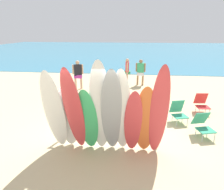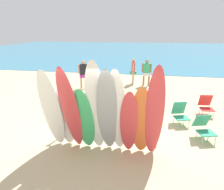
% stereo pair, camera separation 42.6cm
% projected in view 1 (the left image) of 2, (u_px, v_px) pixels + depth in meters
% --- Properties ---
extents(ground, '(60.00, 60.00, 0.00)m').
position_uv_depth(ground, '(127.00, 66.00, 19.64)').
color(ground, '#D3BC8C').
extents(ocean_water, '(60.00, 40.00, 0.02)m').
position_uv_depth(ocean_water, '(131.00, 50.00, 34.96)').
color(ocean_water, teal).
rests_on(ocean_water, ground).
extents(surfboard_rack, '(3.16, 0.07, 0.73)m').
position_uv_depth(surfboard_rack, '(108.00, 126.00, 6.22)').
color(surfboard_rack, brown).
rests_on(surfboard_rack, ground).
extents(surfboard_white_0, '(0.57, 0.88, 2.48)m').
position_uv_depth(surfboard_white_0, '(54.00, 112.00, 5.53)').
color(surfboard_white_0, white).
rests_on(surfboard_white_0, ground).
extents(surfboard_white_1, '(0.62, 0.65, 1.99)m').
position_uv_depth(surfboard_white_1, '(68.00, 118.00, 5.76)').
color(surfboard_white_1, white).
rests_on(surfboard_white_1, ground).
extents(surfboard_red_2, '(0.59, 0.97, 2.57)m').
position_uv_depth(surfboard_red_2, '(74.00, 112.00, 5.44)').
color(surfboard_red_2, '#D13D42').
rests_on(surfboard_red_2, ground).
extents(surfboard_green_3, '(0.60, 0.69, 1.98)m').
position_uv_depth(surfboard_green_3, '(88.00, 121.00, 5.61)').
color(surfboard_green_3, '#38B266').
rests_on(surfboard_green_3, ground).
extents(surfboard_white_4, '(0.63, 0.91, 2.74)m').
position_uv_depth(surfboard_white_4, '(100.00, 109.00, 5.39)').
color(surfboard_white_4, white).
rests_on(surfboard_white_4, ground).
extents(surfboard_grey_5, '(0.63, 0.95, 2.54)m').
position_uv_depth(surfboard_grey_5, '(112.00, 113.00, 5.38)').
color(surfboard_grey_5, '#999EA3').
rests_on(surfboard_grey_5, ground).
extents(surfboard_white_6, '(0.54, 0.89, 2.54)m').
position_uv_depth(surfboard_white_6, '(122.00, 113.00, 5.40)').
color(surfboard_white_6, white).
rests_on(surfboard_white_6, ground).
extents(surfboard_red_7, '(0.53, 0.70, 1.97)m').
position_uv_depth(surfboard_red_7, '(133.00, 123.00, 5.49)').
color(surfboard_red_7, '#D13D42').
rests_on(surfboard_red_7, ground).
extents(surfboard_orange_8, '(0.59, 0.67, 2.09)m').
position_uv_depth(surfboard_orange_8, '(145.00, 121.00, 5.45)').
color(surfboard_orange_8, orange).
rests_on(surfboard_orange_8, ground).
extents(surfboard_red_9, '(0.51, 0.81, 2.65)m').
position_uv_depth(surfboard_red_9, '(159.00, 113.00, 5.24)').
color(surfboard_red_9, '#D13D42').
rests_on(surfboard_red_9, ground).
extents(beachgoer_by_water, '(0.42, 0.61, 1.62)m').
position_uv_depth(beachgoer_by_water, '(127.00, 69.00, 13.12)').
color(beachgoer_by_water, tan).
rests_on(beachgoer_by_water, ground).
extents(beachgoer_strolling, '(0.60, 0.27, 1.61)m').
position_uv_depth(beachgoer_strolling, '(141.00, 71.00, 12.74)').
color(beachgoer_strolling, '#9E704C').
rests_on(beachgoer_strolling, ground).
extents(beachgoer_near_rack, '(0.60, 0.35, 1.67)m').
position_uv_depth(beachgoer_near_rack, '(78.00, 73.00, 11.95)').
color(beachgoer_near_rack, tan).
rests_on(beachgoer_near_rack, ground).
extents(beach_chair_red, '(0.66, 0.75, 0.84)m').
position_uv_depth(beach_chair_red, '(178.00, 111.00, 7.73)').
color(beach_chair_red, '#B7B7BC').
rests_on(beach_chair_red, ground).
extents(beach_chair_blue, '(0.55, 0.71, 0.83)m').
position_uv_depth(beach_chair_blue, '(202.00, 103.00, 8.63)').
color(beach_chair_blue, '#B7B7BC').
rests_on(beach_chair_blue, ground).
extents(beach_chair_striped, '(0.68, 0.83, 0.80)m').
position_uv_depth(beach_chair_striped, '(203.00, 124.00, 6.70)').
color(beach_chair_striped, '#B7B7BC').
rests_on(beach_chair_striped, ground).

